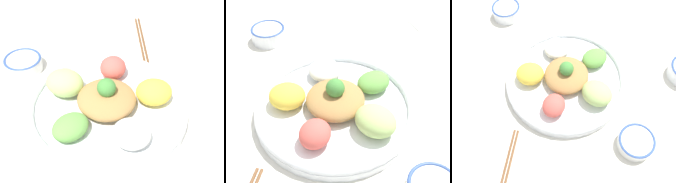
# 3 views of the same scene
# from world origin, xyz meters

# --- Properties ---
(ground_plane) EXTENTS (2.40, 2.40, 0.00)m
(ground_plane) POSITION_xyz_m (0.00, 0.00, 0.00)
(ground_plane) COLOR silver
(salad_platter) EXTENTS (0.38, 0.38, 0.10)m
(salad_platter) POSITION_xyz_m (0.02, 0.02, 0.03)
(salad_platter) COLOR white
(salad_platter) RESTS_ON ground_plane
(sauce_bowl_dark) EXTENTS (0.10, 0.10, 0.04)m
(sauce_bowl_dark) POSITION_xyz_m (0.01, -0.26, 0.02)
(sauce_bowl_dark) COLOR white
(sauce_bowl_dark) RESTS_ON ground_plane
(chopsticks_pair_near) EXTENTS (0.20, 0.16, 0.01)m
(chopsticks_pair_near) POSITION_xyz_m (-0.30, -0.06, 0.00)
(chopsticks_pair_near) COLOR brown
(chopsticks_pair_near) RESTS_ON ground_plane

